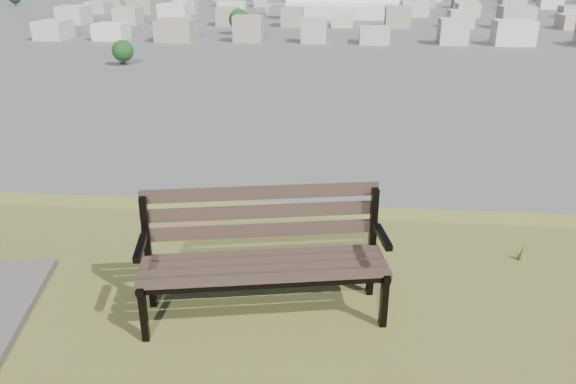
# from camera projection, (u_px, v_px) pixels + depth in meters

# --- Properties ---
(park_bench) EXTENTS (2.08, 1.01, 1.04)m
(park_bench) POSITION_uv_depth(u_px,v_px,m) (263.00, 248.00, 4.61)
(park_bench) COLOR #3B2922
(park_bench) RESTS_ON hilltop_mesa
(arena) EXTENTS (53.57, 23.81, 22.37)m
(arena) POSITION_uv_depth(u_px,v_px,m) (342.00, 7.00, 273.72)
(arena) COLOR silver
(arena) RESTS_ON ground
(city_trees) EXTENTS (406.52, 387.20, 9.98)m
(city_trees) POSITION_uv_depth(u_px,v_px,m) (296.00, 2.00, 305.74)
(city_trees) COLOR #35221A
(city_trees) RESTS_ON ground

